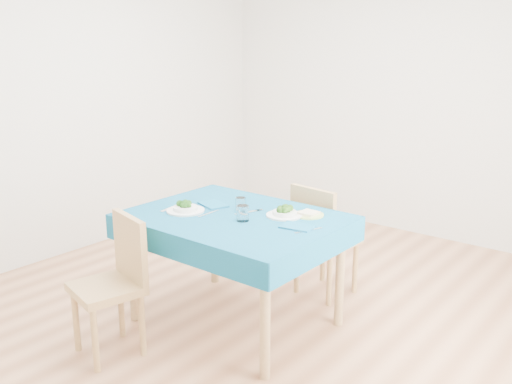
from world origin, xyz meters
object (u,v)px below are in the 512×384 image
Objects in this scene: table at (235,270)px; bowl_far at (284,211)px; chair_near at (106,282)px; chair_far at (327,231)px; bowl_near at (185,206)px; side_plate at (309,215)px.

table is 5.73× the size of bowl_far.
chair_near is (-0.34, -0.78, 0.09)m from table.
chair_far is 3.89× the size of bowl_near.
bowl_near is at bearing -147.60° from side_plate.
bowl_near is 0.82m from side_plate.
bowl_near is at bearing -150.33° from bowl_far.
chair_far is at bearing 93.29° from bowl_far.
bowl_near is 1.28× the size of side_plate.
bowl_near reaches higher than side_plate.
chair_far is 4.18× the size of bowl_far.
bowl_far is at bearing 36.28° from table.
bowl_near is 0.66m from bowl_far.
bowl_near is (-0.54, -0.92, 0.31)m from chair_far.
side_plate is (0.69, 0.44, -0.03)m from bowl_near.
bowl_far reaches higher than side_plate.
table is 0.82m from chair_far.
chair_near is 0.96× the size of chair_far.
bowl_far is 1.19× the size of side_plate.
side_plate is (0.72, 1.08, 0.29)m from chair_near.
side_plate is at bearing 43.75° from bowl_far.
table is 0.52m from bowl_far.
table is 5.33× the size of bowl_near.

